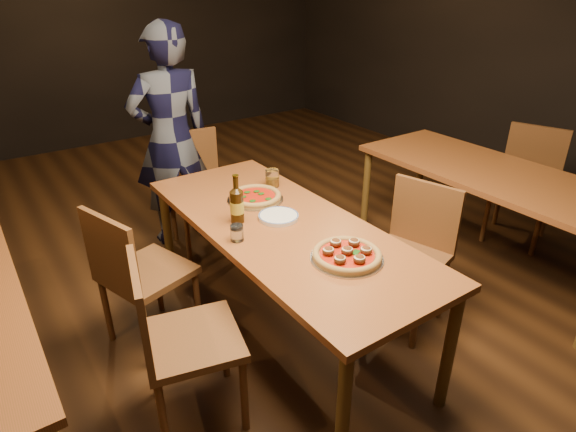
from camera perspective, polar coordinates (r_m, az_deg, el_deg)
ground at (r=3.10m, az=-0.54°, el=-13.33°), size 9.00×9.00×0.00m
room_shell at (r=2.39m, az=-0.75°, el=23.35°), size 9.00×9.00×9.00m
table_main at (r=2.72m, az=-0.60°, el=-2.29°), size 0.80×2.00×0.75m
table_right at (r=3.75m, az=23.32°, el=3.84°), size 0.80×2.00×0.75m
chair_main_nw at (r=2.36m, az=-11.31°, el=-14.01°), size 0.53×0.53×0.94m
chair_main_sw at (r=2.90m, az=-16.35°, el=-6.31°), size 0.55×0.55×0.94m
chair_main_e at (r=3.01m, az=13.85°, el=-4.78°), size 0.54×0.54×0.93m
chair_end at (r=3.84m, az=-10.28°, el=2.89°), size 0.50×0.50×0.96m
chair_nbr_right at (r=4.31m, az=26.14°, el=3.26°), size 0.57×0.57×0.97m
pizza_meatball at (r=2.37m, az=7.00°, el=-4.55°), size 0.36×0.36×0.07m
pizza_margherita at (r=2.97m, az=-3.91°, el=2.30°), size 0.35×0.35×0.05m
plate_stack at (r=2.74m, az=-1.13°, el=-0.07°), size 0.23×0.23×0.02m
beer_bottle at (r=2.68m, az=-6.07°, el=1.21°), size 0.08×0.08×0.28m
water_glass at (r=2.52m, az=-6.07°, el=-2.00°), size 0.07×0.07×0.09m
amber_glass at (r=3.16m, az=-1.89°, el=4.52°), size 0.09×0.09×0.11m
diner at (r=3.88m, az=-13.69°, el=8.91°), size 0.66×0.45×1.73m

